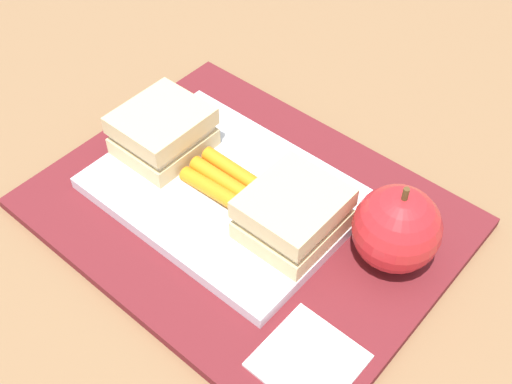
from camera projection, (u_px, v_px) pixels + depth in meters
ground_plane at (246, 216)px, 0.59m from camera, size 2.40×2.40×0.00m
lunchbag_mat at (246, 213)px, 0.58m from camera, size 0.36×0.28×0.01m
food_tray at (225, 191)px, 0.59m from camera, size 0.23×0.17×0.01m
sandwich_half_left at (163, 131)px, 0.60m from camera, size 0.07×0.08×0.04m
sandwich_half_right at (293, 214)px, 0.53m from camera, size 0.07×0.08×0.04m
carrot_sticks_bundle at (225, 181)px, 0.58m from camera, size 0.08×0.04×0.02m
apple at (397, 229)px, 0.52m from camera, size 0.07×0.07×0.08m
paper_napkin at (308, 361)px, 0.48m from camera, size 0.07×0.07×0.00m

